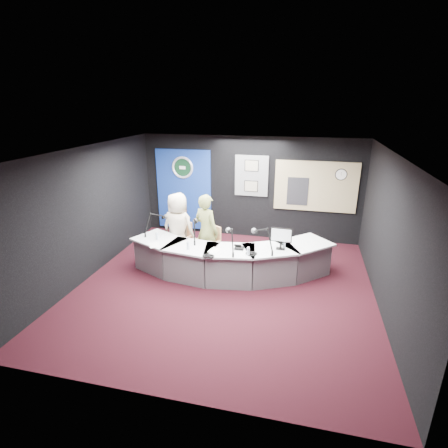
% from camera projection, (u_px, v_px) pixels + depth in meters
% --- Properties ---
extents(ground, '(6.00, 6.00, 0.00)m').
position_uv_depth(ground, '(224.00, 287.00, 7.30)').
color(ground, black).
rests_on(ground, ground).
extents(ceiling, '(6.00, 6.00, 0.02)m').
position_uv_depth(ceiling, '(225.00, 151.00, 6.36)').
color(ceiling, silver).
rests_on(ceiling, ground).
extents(wall_back, '(6.00, 0.02, 2.80)m').
position_uv_depth(wall_back, '(250.00, 188.00, 9.58)').
color(wall_back, black).
rests_on(wall_back, ground).
extents(wall_front, '(6.00, 0.02, 2.80)m').
position_uv_depth(wall_front, '(166.00, 307.00, 4.08)').
color(wall_front, black).
rests_on(wall_front, ground).
extents(wall_left, '(0.02, 6.00, 2.80)m').
position_uv_depth(wall_left, '(89.00, 213.00, 7.48)').
color(wall_left, black).
rests_on(wall_left, ground).
extents(wall_right, '(0.02, 6.00, 2.80)m').
position_uv_depth(wall_right, '(389.00, 237.00, 6.18)').
color(wall_right, black).
rests_on(wall_right, ground).
extents(broadcast_desk, '(4.50, 1.90, 0.75)m').
position_uv_depth(broadcast_desk, '(228.00, 259.00, 7.69)').
color(broadcast_desk, silver).
rests_on(broadcast_desk, ground).
extents(backdrop_panel, '(1.60, 0.05, 2.30)m').
position_uv_depth(backdrop_panel, '(184.00, 190.00, 10.02)').
color(backdrop_panel, navy).
rests_on(backdrop_panel, wall_back).
extents(agency_seal, '(0.63, 0.07, 0.63)m').
position_uv_depth(agency_seal, '(182.00, 168.00, 9.76)').
color(agency_seal, silver).
rests_on(agency_seal, backdrop_panel).
extents(seal_center, '(0.48, 0.01, 0.48)m').
position_uv_depth(seal_center, '(183.00, 168.00, 9.77)').
color(seal_center, black).
rests_on(seal_center, backdrop_panel).
extents(pinboard, '(0.90, 0.04, 1.10)m').
position_uv_depth(pinboard, '(251.00, 176.00, 9.43)').
color(pinboard, slate).
rests_on(pinboard, wall_back).
extents(framed_photo_upper, '(0.34, 0.02, 0.27)m').
position_uv_depth(framed_photo_upper, '(252.00, 166.00, 9.30)').
color(framed_photo_upper, gray).
rests_on(framed_photo_upper, pinboard).
extents(framed_photo_lower, '(0.34, 0.02, 0.27)m').
position_uv_depth(framed_photo_lower, '(251.00, 186.00, 9.49)').
color(framed_photo_lower, gray).
rests_on(framed_photo_lower, pinboard).
extents(booth_window_frame, '(2.12, 0.06, 1.32)m').
position_uv_depth(booth_window_frame, '(316.00, 186.00, 9.12)').
color(booth_window_frame, tan).
rests_on(booth_window_frame, wall_back).
extents(booth_glow, '(2.00, 0.02, 1.20)m').
position_uv_depth(booth_glow, '(316.00, 187.00, 9.12)').
color(booth_glow, '#D1B584').
rests_on(booth_glow, booth_window_frame).
extents(equipment_rack, '(0.55, 0.02, 0.75)m').
position_uv_depth(equipment_rack, '(298.00, 191.00, 9.24)').
color(equipment_rack, black).
rests_on(equipment_rack, booth_window_frame).
extents(wall_clock, '(0.28, 0.01, 0.28)m').
position_uv_depth(wall_clock, '(341.00, 175.00, 8.85)').
color(wall_clock, white).
rests_on(wall_clock, booth_window_frame).
extents(armchair_left, '(0.66, 0.66, 0.95)m').
position_uv_depth(armchair_left, '(179.00, 243.00, 8.31)').
color(armchair_left, tan).
rests_on(armchair_left, ground).
extents(armchair_right, '(0.82, 0.82, 1.07)m').
position_uv_depth(armchair_right, '(207.00, 245.00, 8.06)').
color(armchair_right, tan).
rests_on(armchair_right, ground).
extents(draped_jacket, '(0.51, 0.23, 0.70)m').
position_uv_depth(draped_jacket, '(179.00, 233.00, 8.50)').
color(draped_jacket, gray).
rests_on(draped_jacket, armchair_left).
extents(person_man, '(0.91, 0.68, 1.69)m').
position_uv_depth(person_man, '(178.00, 228.00, 8.19)').
color(person_man, beige).
rests_on(person_man, ground).
extents(person_woman, '(0.75, 0.64, 1.73)m').
position_uv_depth(person_woman, '(206.00, 231.00, 7.95)').
color(person_woman, olive).
rests_on(person_woman, ground).
extents(computer_monitor, '(0.45, 0.05, 0.31)m').
position_uv_depth(computer_monitor, '(281.00, 235.00, 7.17)').
color(computer_monitor, black).
rests_on(computer_monitor, broadcast_desk).
extents(desk_phone, '(0.19, 0.15, 0.05)m').
position_uv_depth(desk_phone, '(239.00, 248.00, 7.27)').
color(desk_phone, black).
rests_on(desk_phone, broadcast_desk).
extents(headphones_near, '(0.24, 0.24, 0.04)m').
position_uv_depth(headphones_near, '(251.00, 253.00, 7.04)').
color(headphones_near, black).
rests_on(headphones_near, broadcast_desk).
extents(headphones_far, '(0.24, 0.24, 0.04)m').
position_uv_depth(headphones_far, '(208.00, 256.00, 6.92)').
color(headphones_far, black).
rests_on(headphones_far, broadcast_desk).
extents(paper_stack, '(0.34, 0.37, 0.00)m').
position_uv_depth(paper_stack, '(154.00, 245.00, 7.48)').
color(paper_stack, white).
rests_on(paper_stack, broadcast_desk).
extents(notepad, '(0.26, 0.32, 0.00)m').
position_uv_depth(notepad, '(215.00, 250.00, 7.22)').
color(notepad, white).
rests_on(notepad, broadcast_desk).
extents(boom_mic_a, '(0.42, 0.66, 0.60)m').
position_uv_depth(boom_mic_a, '(156.00, 221.00, 8.03)').
color(boom_mic_a, black).
rests_on(boom_mic_a, broadcast_desk).
extents(boom_mic_b, '(0.28, 0.72, 0.60)m').
position_uv_depth(boom_mic_b, '(195.00, 227.00, 7.67)').
color(boom_mic_b, black).
rests_on(boom_mic_b, broadcast_desk).
extents(boom_mic_c, '(0.35, 0.70, 0.60)m').
position_uv_depth(boom_mic_c, '(231.00, 237.00, 7.10)').
color(boom_mic_c, black).
rests_on(boom_mic_c, broadcast_desk).
extents(boom_mic_d, '(0.56, 0.55, 0.60)m').
position_uv_depth(boom_mic_d, '(263.00, 237.00, 7.11)').
color(boom_mic_d, black).
rests_on(boom_mic_d, broadcast_desk).
extents(water_bottles, '(2.85, 0.57, 0.18)m').
position_uv_depth(water_bottles, '(216.00, 243.00, 7.35)').
color(water_bottles, silver).
rests_on(water_bottles, broadcast_desk).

